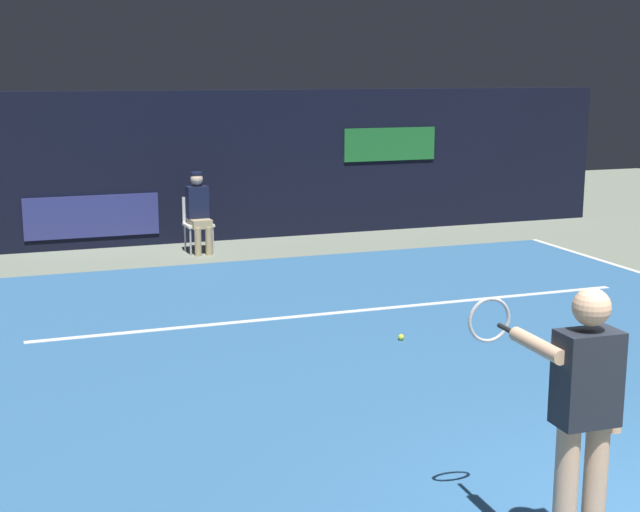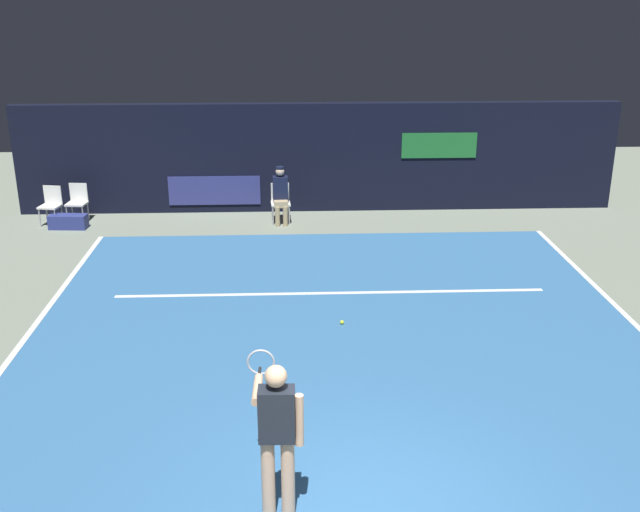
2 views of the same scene
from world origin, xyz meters
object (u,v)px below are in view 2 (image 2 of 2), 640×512
tennis_player (277,431)px  line_judge_on_chair (281,194)px  courtside_chair_near (77,200)px  equipment_bag (68,222)px  courtside_chair_far (51,203)px  tennis_ball (342,322)px

tennis_player → line_judge_on_chair: (-0.05, 10.19, -0.30)m
line_judge_on_chair → courtside_chair_near: 4.73m
equipment_bag → tennis_player: bearing=-60.0°
courtside_chair_near → equipment_bag: size_ratio=1.05×
courtside_chair_far → tennis_ball: bearing=-42.5°
line_judge_on_chair → courtside_chair_near: bearing=175.8°
line_judge_on_chair → tennis_ball: size_ratio=19.41×
tennis_player → courtside_chair_far: bearing=117.2°
tennis_player → equipment_bag: size_ratio=2.06×
tennis_ball → tennis_player: bearing=-102.1°
courtside_chair_near → courtside_chair_far: bearing=-159.0°
tennis_player → tennis_ball: 4.76m
courtside_chair_far → equipment_bag: courtside_chair_far is taller
equipment_bag → tennis_ball: bearing=-38.8°
courtside_chair_near → line_judge_on_chair: bearing=-4.2°
tennis_ball → equipment_bag: equipment_bag is taller
courtside_chair_near → equipment_bag: (-0.10, -0.57, -0.34)m
tennis_player → tennis_ball: (0.98, 4.56, -0.94)m
courtside_chair_near → tennis_ball: (5.74, -5.97, -0.46)m
tennis_ball → equipment_bag: size_ratio=0.08×
courtside_chair_near → courtside_chair_far: 0.58m
line_judge_on_chair → tennis_player: bearing=-89.7°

